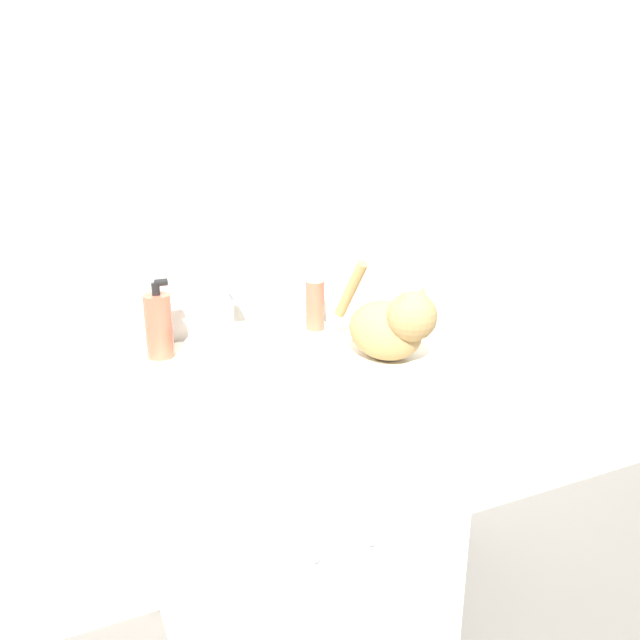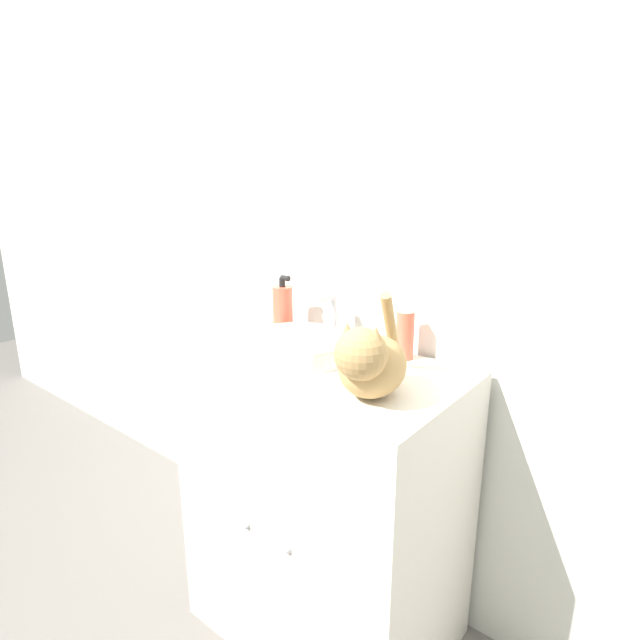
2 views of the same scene
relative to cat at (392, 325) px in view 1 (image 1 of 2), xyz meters
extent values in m
cube|color=silver|center=(-0.20, 0.39, 0.30)|extent=(6.00, 0.05, 2.50)
cube|color=silver|center=(-0.20, 0.09, -0.52)|extent=(0.73, 0.49, 0.86)
sphere|color=silver|center=(-0.27, -0.16, -0.48)|extent=(0.02, 0.02, 0.02)
sphere|color=silver|center=(-0.13, -0.16, -0.48)|extent=(0.02, 0.02, 0.02)
cylinder|color=silver|center=(-0.32, 0.11, -0.06)|extent=(0.32, 0.32, 0.06)
cylinder|color=silver|center=(-0.32, 0.29, -0.01)|extent=(0.02, 0.02, 0.15)
cylinder|color=silver|center=(-0.32, 0.24, 0.06)|extent=(0.02, 0.09, 0.02)
cylinder|color=white|center=(-0.38, 0.29, -0.07)|extent=(0.03, 0.03, 0.03)
cylinder|color=white|center=(-0.27, 0.29, -0.07)|extent=(0.03, 0.03, 0.03)
ellipsoid|color=tan|center=(-0.01, 0.02, -0.02)|extent=(0.20, 0.23, 0.14)
sphere|color=tan|center=(0.02, -0.06, 0.04)|extent=(0.14, 0.14, 0.12)
cone|color=tan|center=(-0.02, -0.07, 0.09)|extent=(0.04, 0.04, 0.04)
cone|color=tan|center=(0.05, -0.05, 0.09)|extent=(0.04, 0.04, 0.04)
cylinder|color=tan|center=(-0.04, 0.15, 0.06)|extent=(0.06, 0.12, 0.17)
cylinder|color=#EF6047|center=(-0.51, 0.26, -0.01)|extent=(0.07, 0.07, 0.16)
cylinder|color=black|center=(-0.51, 0.26, 0.08)|extent=(0.02, 0.02, 0.03)
cylinder|color=black|center=(-0.50, 0.26, 0.10)|extent=(0.03, 0.02, 0.02)
cylinder|color=#EF6047|center=(-0.07, 0.29, -0.02)|extent=(0.05, 0.05, 0.14)
cone|color=white|center=(-0.07, 0.29, 0.07)|extent=(0.05, 0.05, 0.04)
camera|label=1|loc=(-0.75, -1.23, 0.48)|focal=35.00mm
camera|label=2|loc=(0.59, -0.91, 0.39)|focal=28.00mm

